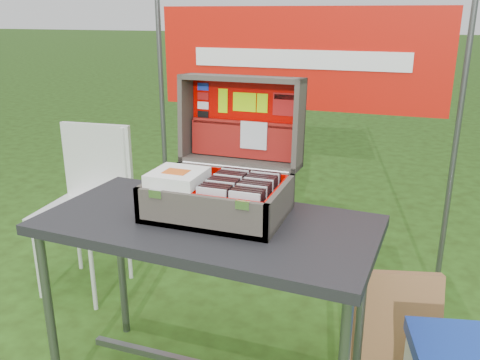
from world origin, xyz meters
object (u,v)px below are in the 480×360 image
at_px(table, 209,311).
at_px(suitcase, 223,148).
at_px(cardboard_box, 392,321).
at_px(chair, 80,213).

height_order(table, suitcase, suitcase).
distance_m(suitcase, cardboard_box, 1.11).
bearing_deg(cardboard_box, table, -161.59).
distance_m(suitcase, chair, 1.26).
relative_size(table, suitcase, 2.39).
bearing_deg(cardboard_box, suitcase, -168.93).
relative_size(table, cardboard_box, 2.82).
distance_m(table, cardboard_box, 0.84).
bearing_deg(chair, suitcase, -27.41).
bearing_deg(suitcase, chair, 157.51).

